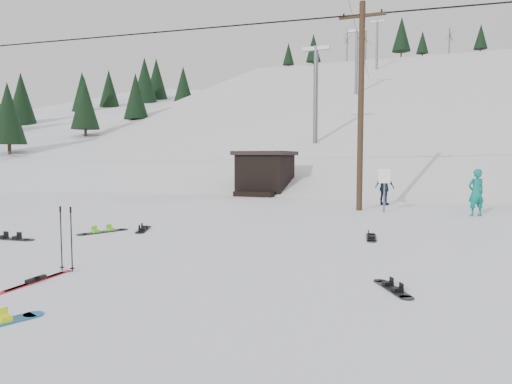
% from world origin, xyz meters
% --- Properties ---
extents(ground, '(200.00, 200.00, 0.00)m').
position_xyz_m(ground, '(0.00, 0.00, 0.00)').
color(ground, white).
rests_on(ground, ground).
extents(ski_slope, '(60.00, 85.24, 65.97)m').
position_xyz_m(ski_slope, '(0.00, 55.00, -12.00)').
color(ski_slope, white).
rests_on(ski_slope, ground).
extents(ridge_left, '(47.54, 95.03, 58.38)m').
position_xyz_m(ridge_left, '(-36.00, 48.00, -11.00)').
color(ridge_left, white).
rests_on(ridge_left, ground).
extents(treeline_left, '(20.00, 64.00, 10.00)m').
position_xyz_m(treeline_left, '(-34.00, 40.00, 0.00)').
color(treeline_left, black).
rests_on(treeline_left, ground).
extents(treeline_crest, '(50.00, 6.00, 10.00)m').
position_xyz_m(treeline_crest, '(0.00, 86.00, 0.00)').
color(treeline_crest, black).
rests_on(treeline_crest, ski_slope).
extents(utility_pole, '(2.00, 0.26, 9.00)m').
position_xyz_m(utility_pole, '(2.00, 14.00, 4.68)').
color(utility_pole, '#3A2819').
rests_on(utility_pole, ground).
extents(trail_sign, '(0.50, 0.09, 1.85)m').
position_xyz_m(trail_sign, '(3.10, 13.58, 1.27)').
color(trail_sign, '#595B60').
rests_on(trail_sign, ground).
extents(lift_hut, '(3.40, 4.10, 2.75)m').
position_xyz_m(lift_hut, '(-5.00, 20.94, 1.36)').
color(lift_hut, black).
rests_on(lift_hut, ground).
extents(lift_tower_near, '(2.20, 0.36, 8.00)m').
position_xyz_m(lift_tower_near, '(-4.00, 30.00, 7.86)').
color(lift_tower_near, '#595B60').
rests_on(lift_tower_near, ski_slope).
extents(lift_tower_mid, '(2.20, 0.36, 8.00)m').
position_xyz_m(lift_tower_mid, '(-4.00, 50.00, 14.36)').
color(lift_tower_mid, '#595B60').
rests_on(lift_tower_mid, ski_slope).
extents(lift_tower_far, '(2.20, 0.36, 8.00)m').
position_xyz_m(lift_tower_far, '(-4.00, 70.00, 20.86)').
color(lift_tower_far, '#595B60').
rests_on(lift_tower_far, ski_slope).
extents(hero_skis, '(0.19, 1.77, 0.09)m').
position_xyz_m(hero_skis, '(-1.81, -0.07, 0.03)').
color(hero_skis, '#B51215').
rests_on(hero_skis, ground).
extents(ski_poles, '(0.37, 0.10, 1.33)m').
position_xyz_m(ski_poles, '(-1.89, 0.80, 0.68)').
color(ski_poles, black).
rests_on(ski_poles, ground).
extents(board_scatter_a, '(1.58, 0.41, 0.11)m').
position_xyz_m(board_scatter_a, '(-6.12, 3.04, 0.03)').
color(board_scatter_a, black).
rests_on(board_scatter_a, ground).
extents(board_scatter_b, '(0.80, 1.41, 0.11)m').
position_xyz_m(board_scatter_b, '(-3.59, 5.82, 0.03)').
color(board_scatter_b, black).
rests_on(board_scatter_b, ground).
extents(board_scatter_c, '(0.84, 1.57, 0.12)m').
position_xyz_m(board_scatter_c, '(-4.49, 4.99, 0.03)').
color(board_scatter_c, black).
rests_on(board_scatter_c, ground).
extents(board_scatter_d, '(0.77, 1.15, 0.09)m').
position_xyz_m(board_scatter_d, '(4.43, 1.84, 0.02)').
color(board_scatter_d, black).
rests_on(board_scatter_d, ground).
extents(board_scatter_f, '(0.46, 1.49, 0.11)m').
position_xyz_m(board_scatter_f, '(3.41, 6.99, 0.03)').
color(board_scatter_f, black).
rests_on(board_scatter_f, ground).
extents(skier_teal, '(0.82, 0.74, 1.88)m').
position_xyz_m(skier_teal, '(6.63, 13.68, 0.94)').
color(skier_teal, '#0B6F64').
rests_on(skier_teal, ground).
extents(skier_navy, '(1.09, 0.78, 1.72)m').
position_xyz_m(skier_navy, '(2.81, 16.74, 0.86)').
color(skier_navy, '#19273F').
rests_on(skier_navy, ground).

